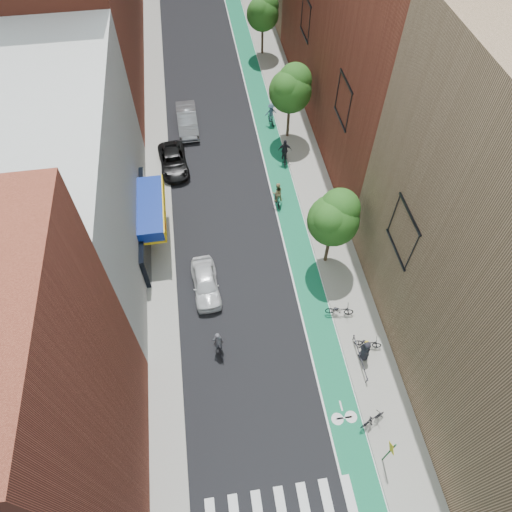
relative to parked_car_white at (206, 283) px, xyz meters
name	(u,v)px	position (x,y,z in m)	size (l,w,h in m)	color
ground	(272,411)	(3.00, -8.91, -0.73)	(160.00, 160.00, 0.00)	black
bike_lane	(266,124)	(7.00, 17.09, -0.72)	(2.00, 68.00, 0.01)	#126642
sidewalk_left	(156,134)	(-3.00, 17.09, -0.65)	(2.00, 68.00, 0.15)	gray
sidewalk_right	(293,121)	(9.50, 17.09, -0.65)	(3.00, 68.00, 0.15)	gray
building_left_near_red	(11,413)	(-8.00, -9.91, 7.27)	(8.00, 10.00, 16.00)	maroon
building_left_white	(64,186)	(-8.00, 5.09, 5.27)	(8.00, 20.00, 12.00)	silver
tree_near	(334,217)	(8.65, 1.11, 3.93)	(3.40, 3.36, 6.42)	#332619
tree_mid	(291,88)	(8.65, 15.11, 4.16)	(3.55, 3.53, 6.74)	#332619
tree_far	(263,11)	(8.65, 29.11, 3.77)	(3.30, 3.25, 6.21)	#332619
sign_pole	(389,452)	(8.38, -12.41, 1.11)	(0.13, 0.71, 3.00)	#194C26
parked_car_white	(206,283)	(0.00, 0.00, 0.00)	(1.71, 4.26, 1.45)	silver
parked_car_black	(173,161)	(-1.60, 12.59, -0.06)	(2.22, 4.80, 1.34)	black
parked_car_silver	(187,120)	(-0.10, 17.74, 0.10)	(1.74, 4.99, 1.65)	gray
cyclist_lead	(218,346)	(0.38, -4.70, 0.00)	(0.90, 1.74, 2.12)	black
cyclist_lane_near	(277,196)	(6.20, 7.13, 0.18)	(0.89, 1.67, 2.10)	black
cyclist_lane_mid	(285,154)	(7.70, 11.80, 0.18)	(1.17, 1.72, 2.25)	black
cyclist_lane_far	(271,114)	(7.48, 17.24, 0.21)	(1.17, 1.52, 2.02)	black
parked_bike_near	(368,343)	(9.55, -5.84, -0.14)	(0.58, 1.68, 0.88)	black
parked_bike_mid	(373,419)	(8.40, -10.39, -0.07)	(0.48, 1.69, 1.02)	black
parked_bike_far	(340,310)	(8.40, -3.33, -0.09)	(0.64, 1.84, 0.97)	black
pedestrian	(365,351)	(9.06, -6.52, 0.32)	(0.87, 0.57, 1.78)	black
fire_hydrant	(366,345)	(9.40, -5.94, -0.14)	(0.29, 0.29, 0.82)	gold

